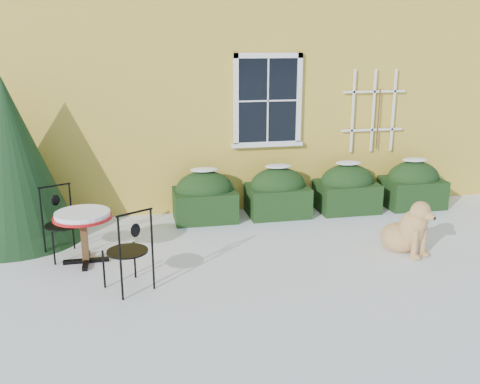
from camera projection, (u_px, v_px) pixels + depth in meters
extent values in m
plane|color=white|center=(256.00, 279.00, 6.93)|extent=(80.00, 80.00, 0.00)
cube|color=yellow|center=(189.00, 41.00, 12.72)|extent=(12.00, 8.00, 6.00)
cube|color=black|center=(268.00, 101.00, 9.36)|extent=(1.05, 0.03, 1.45)
cube|color=white|center=(268.00, 55.00, 9.14)|extent=(1.23, 0.06, 0.09)
cube|color=white|center=(267.00, 144.00, 9.56)|extent=(1.23, 0.06, 0.09)
cube|color=white|center=(236.00, 101.00, 9.24)|extent=(0.09, 0.06, 1.63)
cube|color=white|center=(299.00, 100.00, 9.46)|extent=(0.09, 0.06, 1.63)
cube|color=white|center=(268.00, 101.00, 9.34)|extent=(0.02, 0.02, 1.45)
cube|color=white|center=(268.00, 101.00, 9.34)|extent=(1.05, 0.02, 0.02)
cube|color=white|center=(267.00, 144.00, 9.56)|extent=(1.29, 0.14, 0.07)
cube|color=white|center=(353.00, 111.00, 9.72)|extent=(0.04, 0.03, 1.50)
cube|color=white|center=(373.00, 111.00, 9.79)|extent=(0.04, 0.03, 1.50)
cube|color=white|center=(393.00, 110.00, 9.87)|extent=(0.04, 0.03, 1.50)
cube|color=white|center=(372.00, 130.00, 9.89)|extent=(1.20, 0.03, 0.04)
cube|color=white|center=(375.00, 92.00, 9.70)|extent=(1.20, 0.03, 0.04)
cylinder|color=#472D19|center=(378.00, 119.00, 9.84)|extent=(0.02, 0.02, 1.10)
cube|color=black|center=(205.00, 205.00, 9.20)|extent=(1.05, 0.80, 0.52)
ellipsoid|color=black|center=(205.00, 190.00, 9.13)|extent=(1.00, 0.72, 0.67)
ellipsoid|color=white|center=(204.00, 170.00, 9.04)|extent=(0.47, 0.32, 0.06)
cube|color=black|center=(278.00, 200.00, 9.46)|extent=(1.05, 0.80, 0.52)
ellipsoid|color=black|center=(278.00, 186.00, 9.39)|extent=(1.00, 0.72, 0.67)
ellipsoid|color=white|center=(278.00, 166.00, 9.29)|extent=(0.47, 0.32, 0.06)
cube|color=black|center=(346.00, 196.00, 9.71)|extent=(1.05, 0.80, 0.52)
ellipsoid|color=black|center=(347.00, 182.00, 9.64)|extent=(1.00, 0.72, 0.67)
ellipsoid|color=white|center=(348.00, 163.00, 9.54)|extent=(0.47, 0.32, 0.06)
cube|color=black|center=(412.00, 192.00, 9.97)|extent=(1.05, 0.80, 0.52)
ellipsoid|color=black|center=(413.00, 179.00, 9.90)|extent=(1.00, 0.72, 0.67)
ellipsoid|color=white|center=(415.00, 160.00, 9.80)|extent=(0.47, 0.32, 0.06)
cone|color=black|center=(14.00, 201.00, 8.24)|extent=(2.09, 2.09, 1.21)
cone|color=black|center=(9.00, 159.00, 8.07)|extent=(1.87, 1.87, 2.53)
cube|color=black|center=(86.00, 261.00, 7.44)|extent=(0.62, 0.07, 0.05)
cube|color=black|center=(86.00, 261.00, 7.44)|extent=(0.07, 0.62, 0.05)
cube|color=#50361B|center=(85.00, 240.00, 7.36)|extent=(0.09, 0.09, 0.67)
cylinder|color=#AE0E10|center=(83.00, 217.00, 7.27)|extent=(0.80, 0.80, 0.04)
cylinder|color=white|center=(82.00, 214.00, 7.26)|extent=(0.74, 0.74, 0.06)
cylinder|color=black|center=(135.00, 260.00, 6.91)|extent=(0.03, 0.03, 0.50)
cylinder|color=black|center=(104.00, 269.00, 6.63)|extent=(0.03, 0.03, 0.50)
cylinder|color=black|center=(153.00, 270.00, 6.59)|extent=(0.03, 0.03, 0.50)
cylinder|color=black|center=(122.00, 281.00, 6.31)|extent=(0.03, 0.03, 0.50)
cylinder|color=black|center=(127.00, 251.00, 6.54)|extent=(0.51, 0.51, 0.02)
cylinder|color=black|center=(152.00, 230.00, 6.45)|extent=(0.03, 0.03, 0.55)
cylinder|color=black|center=(119.00, 239.00, 6.17)|extent=(0.03, 0.03, 0.55)
cylinder|color=black|center=(134.00, 213.00, 6.23)|extent=(0.43, 0.27, 0.03)
ellipsoid|color=black|center=(135.00, 230.00, 6.29)|extent=(0.13, 0.09, 0.17)
cylinder|color=black|center=(54.00, 249.00, 7.32)|extent=(0.03, 0.03, 0.48)
cylinder|color=black|center=(84.00, 242.00, 7.56)|extent=(0.03, 0.03, 0.48)
cylinder|color=black|center=(44.00, 240.00, 7.65)|extent=(0.03, 0.03, 0.48)
cylinder|color=black|center=(73.00, 234.00, 7.89)|extent=(0.03, 0.03, 0.48)
cylinder|color=black|center=(62.00, 225.00, 7.54)|extent=(0.49, 0.49, 0.02)
cylinder|color=black|center=(41.00, 206.00, 7.51)|extent=(0.03, 0.03, 0.53)
cylinder|color=black|center=(70.00, 201.00, 7.75)|extent=(0.03, 0.03, 0.53)
cylinder|color=black|center=(54.00, 186.00, 7.56)|extent=(0.43, 0.22, 0.03)
ellipsoid|color=black|center=(56.00, 200.00, 7.62)|extent=(0.13, 0.08, 0.16)
ellipsoid|color=tan|center=(400.00, 238.00, 7.85)|extent=(0.72, 0.75, 0.43)
ellipsoid|color=tan|center=(412.00, 229.00, 7.65)|extent=(0.52, 0.50, 0.54)
sphere|color=tan|center=(416.00, 222.00, 7.57)|extent=(0.33, 0.33, 0.33)
cylinder|color=tan|center=(415.00, 244.00, 7.53)|extent=(0.09, 0.09, 0.43)
cylinder|color=tan|center=(423.00, 241.00, 7.64)|extent=(0.09, 0.09, 0.43)
ellipsoid|color=tan|center=(416.00, 257.00, 7.54)|extent=(0.12, 0.15, 0.07)
ellipsoid|color=tan|center=(425.00, 254.00, 7.65)|extent=(0.12, 0.15, 0.07)
cylinder|color=tan|center=(417.00, 218.00, 7.55)|extent=(0.28, 0.30, 0.23)
sphere|color=tan|center=(421.00, 211.00, 7.48)|extent=(0.28, 0.28, 0.28)
ellipsoid|color=tan|center=(428.00, 216.00, 7.39)|extent=(0.21, 0.25, 0.12)
sphere|color=black|center=(434.00, 218.00, 7.32)|extent=(0.05, 0.05, 0.05)
ellipsoid|color=tan|center=(413.00, 212.00, 7.44)|extent=(0.10, 0.12, 0.18)
ellipsoid|color=tan|center=(424.00, 209.00, 7.58)|extent=(0.10, 0.12, 0.18)
cylinder|color=tan|center=(395.00, 240.00, 8.16)|extent=(0.32, 0.26, 0.08)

